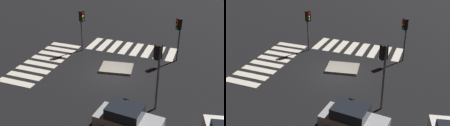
% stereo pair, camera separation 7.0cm
% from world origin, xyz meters
% --- Properties ---
extents(ground_plane, '(80.00, 80.00, 0.00)m').
position_xyz_m(ground_plane, '(0.00, 0.00, 0.00)').
color(ground_plane, black).
extents(traffic_island, '(3.03, 2.47, 0.18)m').
position_xyz_m(traffic_island, '(-0.07, -0.93, 0.09)').
color(traffic_island, gray).
rests_on(traffic_island, ground).
extents(car_silver, '(4.12, 2.16, 1.74)m').
position_xyz_m(car_silver, '(-3.37, 6.43, 0.86)').
color(car_silver, '#9EA0A5').
rests_on(car_silver, ground).
extents(traffic_light_south, '(0.53, 0.54, 4.01)m').
position_xyz_m(traffic_light_south, '(-4.57, -4.31, 3.04)').
color(traffic_light_south, '#47474C').
rests_on(traffic_light_south, ground).
extents(traffic_light_west, '(0.53, 0.54, 4.60)m').
position_xyz_m(traffic_light_west, '(-4.34, 3.48, 3.48)').
color(traffic_light_west, '#47474C').
rests_on(traffic_light_west, ground).
extents(traffic_light_east, '(0.53, 0.54, 4.02)m').
position_xyz_m(traffic_light_east, '(4.34, -3.47, 3.05)').
color(traffic_light_east, '#47474C').
rests_on(traffic_light_east, ground).
extents(crosswalk_near, '(8.75, 3.20, 0.02)m').
position_xyz_m(crosswalk_near, '(0.00, -5.56, 0.01)').
color(crosswalk_near, silver).
rests_on(crosswalk_near, ground).
extents(crosswalk_side, '(3.20, 8.75, 0.02)m').
position_xyz_m(crosswalk_side, '(6.63, 0.00, 0.01)').
color(crosswalk_side, silver).
rests_on(crosswalk_side, ground).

